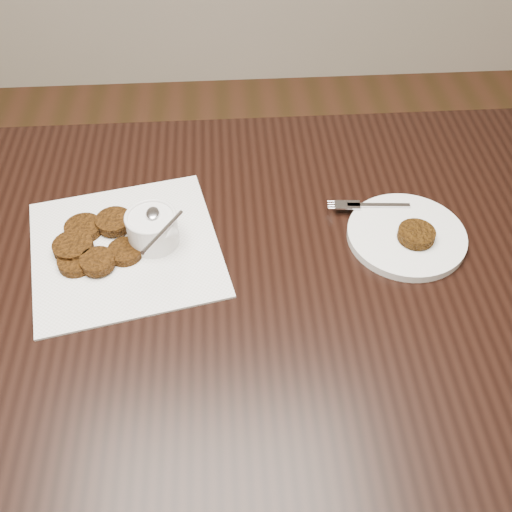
{
  "coord_description": "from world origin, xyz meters",
  "views": [
    {
      "loc": [
        0.07,
        -0.5,
        1.48
      ],
      "look_at": [
        0.11,
        0.13,
        0.8
      ],
      "focal_mm": 41.93,
      "sensor_mm": 36.0,
      "label": 1
    }
  ],
  "objects_px": {
    "table": "(216,408)",
    "plate_with_patty": "(407,232)",
    "napkin": "(125,248)",
    "sauce_ramekin": "(150,215)"
  },
  "relations": [
    {
      "from": "napkin",
      "to": "plate_with_patty",
      "type": "height_order",
      "value": "plate_with_patty"
    },
    {
      "from": "table",
      "to": "sauce_ramekin",
      "type": "bearing_deg",
      "value": 126.27
    },
    {
      "from": "napkin",
      "to": "sauce_ramekin",
      "type": "distance_m",
      "value": 0.08
    },
    {
      "from": "plate_with_patty",
      "to": "napkin",
      "type": "bearing_deg",
      "value": 179.22
    },
    {
      "from": "table",
      "to": "plate_with_patty",
      "type": "xyz_separation_m",
      "value": [
        0.35,
        0.09,
        0.39
      ]
    },
    {
      "from": "plate_with_patty",
      "to": "sauce_ramekin",
      "type": "bearing_deg",
      "value": 177.6
    },
    {
      "from": "napkin",
      "to": "sauce_ramekin",
      "type": "height_order",
      "value": "sauce_ramekin"
    },
    {
      "from": "table",
      "to": "plate_with_patty",
      "type": "bearing_deg",
      "value": 15.31
    },
    {
      "from": "table",
      "to": "sauce_ramekin",
      "type": "distance_m",
      "value": 0.46
    },
    {
      "from": "table",
      "to": "napkin",
      "type": "xyz_separation_m",
      "value": [
        -0.13,
        0.1,
        0.38
      ]
    }
  ]
}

